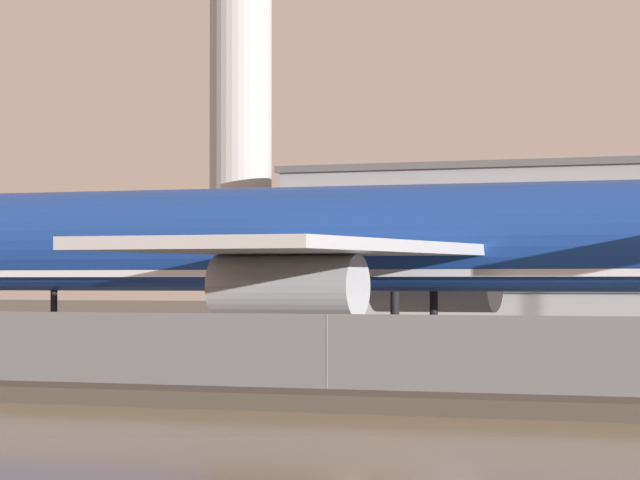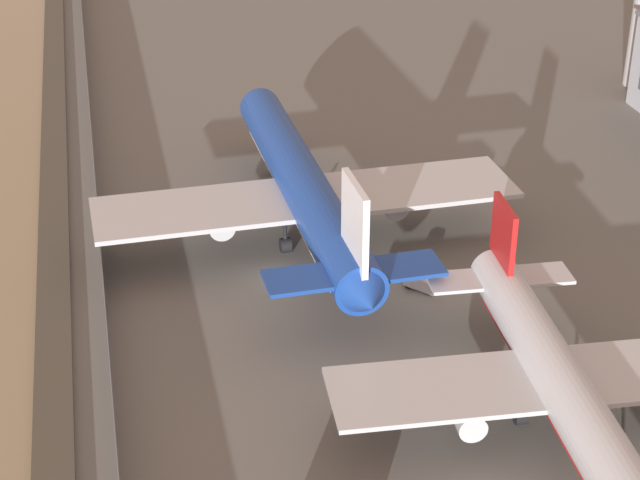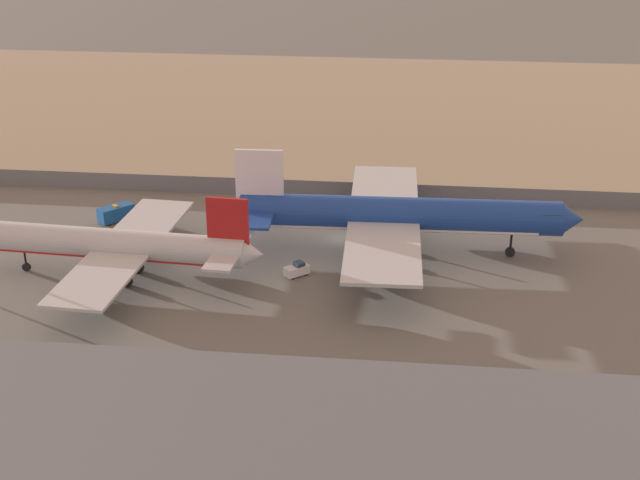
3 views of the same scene
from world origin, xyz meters
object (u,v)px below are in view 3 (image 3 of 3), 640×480
at_px(cargo_jet_blue, 395,215).
at_px(baggage_tug, 297,270).
at_px(passenger_jet_silver, 116,245).
at_px(ops_van, 115,213).

height_order(cargo_jet_blue, baggage_tug, cargo_jet_blue).
distance_m(passenger_jet_silver, ops_van, 19.89).
bearing_deg(cargo_jet_blue, passenger_jet_silver, 18.77).
distance_m(cargo_jet_blue, ops_van, 41.76).
relative_size(cargo_jet_blue, baggage_tug, 13.93).
relative_size(passenger_jet_silver, baggage_tug, 11.35).
bearing_deg(baggage_tug, cargo_jet_blue, -144.93).
bearing_deg(ops_van, cargo_jet_blue, 170.60).
bearing_deg(cargo_jet_blue, ops_van, -9.40).
xyz_separation_m(passenger_jet_silver, ops_van, (6.48, -18.52, -3.28)).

